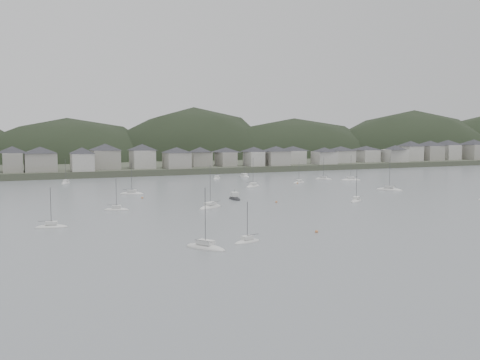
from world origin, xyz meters
name	(u,v)px	position (x,y,z in m)	size (l,w,h in m)	color
ground	(397,245)	(0.00, 0.00, 0.00)	(900.00, 900.00, 0.00)	slate
far_shore_land	(114,160)	(0.00, 295.00, 1.50)	(900.00, 250.00, 3.00)	#383D2D
forested_ridge	(129,181)	(4.83, 269.40, -11.28)	(851.55, 103.94, 102.57)	black
waterfront_town	(247,155)	(50.59, 183.34, 8.66)	(451.48, 28.46, 12.92)	gray
sailboat_lead	(389,190)	(59.29, 76.34, 0.17)	(7.89, 9.63, 13.05)	silver
moored_fleet	(248,197)	(3.46, 76.75, 0.18)	(218.39, 178.23, 12.95)	silver
motor_launch_far	(235,198)	(-1.89, 74.87, 0.29)	(3.30, 7.86, 3.84)	black
mooring_buoys	(256,205)	(-1.56, 59.61, 0.15)	(173.18, 113.66, 0.70)	#C87742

